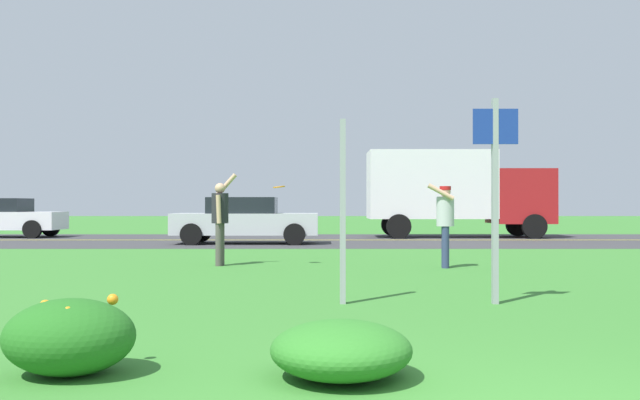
{
  "coord_description": "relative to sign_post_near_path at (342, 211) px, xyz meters",
  "views": [
    {
      "loc": [
        -1.11,
        -3.48,
        1.25
      ],
      "look_at": [
        -1.1,
        9.34,
        1.31
      ],
      "focal_mm": 40.91,
      "sensor_mm": 36.0,
      "label": 1
    }
  ],
  "objects": [
    {
      "name": "daylily_clump_mid_right",
      "position": [
        -0.13,
        -3.87,
        -0.95
      ],
      "size": [
        1.02,
        1.12,
        0.41
      ],
      "color": "#2D7526",
      "rests_on": "ground"
    },
    {
      "name": "daylily_clump_front_right",
      "position": [
        -2.1,
        -3.78,
        -0.87
      ],
      "size": [
        0.95,
        0.85,
        0.56
      ],
      "color": "#23661E",
      "rests_on": "ground"
    },
    {
      "name": "highway_strip",
      "position": [
        0.83,
        15.84,
        -1.15
      ],
      "size": [
        120.0,
        9.6,
        0.01
      ],
      "primitive_type": "cube",
      "color": "#38383A",
      "rests_on": "ground"
    },
    {
      "name": "frisbee_orange",
      "position": [
        -1.11,
        5.58,
        0.44
      ],
      "size": [
        0.24,
        0.24,
        0.06
      ],
      "color": "orange"
    },
    {
      "name": "highway_center_stripe",
      "position": [
        0.83,
        15.84,
        -1.14
      ],
      "size": [
        120.0,
        0.16,
        0.0
      ],
      "primitive_type": "cube",
      "color": "yellow",
      "rests_on": "ground"
    },
    {
      "name": "person_thrower_dark_shirt",
      "position": [
        -2.3,
        5.59,
        -0.15
      ],
      "size": [
        0.5,
        0.51,
        1.87
      ],
      "color": "#232328",
      "rests_on": "ground"
    },
    {
      "name": "sign_post_near_path",
      "position": [
        0.0,
        0.0,
        0.0
      ],
      "size": [
        0.07,
        0.1,
        2.3
      ],
      "color": "#93969B",
      "rests_on": "ground"
    },
    {
      "name": "person_catcher_red_cap_gray_shirt",
      "position": [
        2.15,
        5.09,
        -0.18
      ],
      "size": [
        0.55,
        0.51,
        1.64
      ],
      "color": "#B2B2B7",
      "rests_on": "ground"
    },
    {
      "name": "car_silver_center_left",
      "position": [
        -2.63,
        13.68,
        -0.41
      ],
      "size": [
        4.5,
        2.0,
        1.45
      ],
      "color": "#B7BABF",
      "rests_on": "ground"
    },
    {
      "name": "ground_plane",
      "position": [
        0.83,
        5.12,
        -1.15
      ],
      "size": [
        120.0,
        120.0,
        0.0
      ],
      "primitive_type": "plane",
      "color": "#387A2D"
    },
    {
      "name": "box_truck_red",
      "position": [
        4.72,
        18.0,
        0.65
      ],
      "size": [
        6.7,
        2.46,
        3.2
      ],
      "color": "maroon",
      "rests_on": "ground"
    },
    {
      "name": "sign_post_by_roadside",
      "position": [
        1.9,
        -0.01,
        0.4
      ],
      "size": [
        0.56,
        0.1,
        2.56
      ],
      "color": "#93969B",
      "rests_on": "ground"
    }
  ]
}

